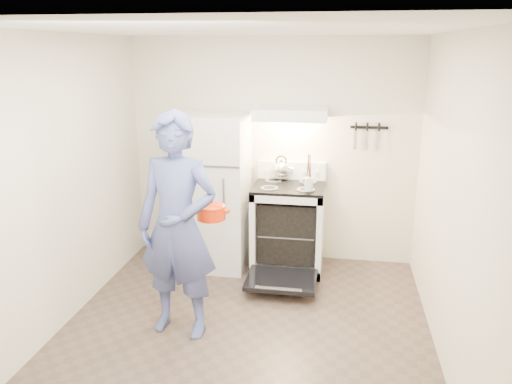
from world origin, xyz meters
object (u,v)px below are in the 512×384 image
at_px(stove_body, 288,228).
at_px(dutch_oven, 211,213).
at_px(refrigerator, 215,192).
at_px(tea_kettle, 281,168).
at_px(person, 178,227).

xyz_separation_m(stove_body, dutch_oven, (-0.56, -1.17, 0.54)).
bearing_deg(refrigerator, tea_kettle, 19.04).
distance_m(stove_body, dutch_oven, 1.40).
bearing_deg(person, stove_body, 68.65).
height_order(refrigerator, person, person).
bearing_deg(stove_body, refrigerator, -178.23).
bearing_deg(stove_body, tea_kettle, 117.78).
distance_m(refrigerator, dutch_oven, 1.18).
height_order(refrigerator, stove_body, refrigerator).
height_order(refrigerator, tea_kettle, refrigerator).
xyz_separation_m(refrigerator, tea_kettle, (0.70, 0.24, 0.24)).
distance_m(person, dutch_oven, 0.35).
height_order(tea_kettle, dutch_oven, tea_kettle).
xyz_separation_m(refrigerator, person, (0.04, -1.42, 0.10)).
height_order(stove_body, tea_kettle, tea_kettle).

